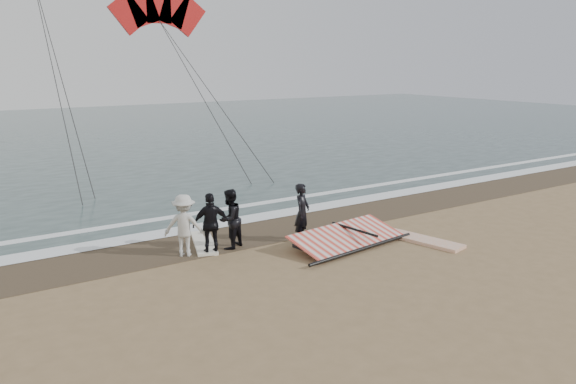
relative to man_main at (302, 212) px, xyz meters
The scene contains 11 objects.
ground 3.06m from the man_main, 98.23° to the right, with size 120.00×120.00×0.00m, color #8C704C.
sea 30.13m from the man_main, 90.79° to the left, with size 120.00×54.00×0.02m, color #233838.
wet_sand 1.90m from the man_main, 104.48° to the left, with size 120.00×2.80×0.01m, color #4C3D2B.
foam_near 3.17m from the man_main, 97.88° to the left, with size 120.00×0.90×0.01m, color white.
foam_far 4.82m from the man_main, 95.06° to the left, with size 120.00×0.45×0.01m, color white.
man_main is the anchor object (origin of this frame).
board_white 3.88m from the man_main, 34.46° to the right, with size 0.70×2.51×0.10m, color silver.
board_cream 3.16m from the man_main, 153.92° to the left, with size 0.60×2.25×0.09m, color white.
trio_cluster 3.03m from the man_main, 168.89° to the left, with size 2.62×1.23×1.83m.
sail_rig 1.45m from the man_main, 48.69° to the right, with size 4.27×2.18×0.50m.
kite_red 21.51m from the man_main, 80.94° to the left, with size 6.68×6.37×14.76m.
Camera 1 is at (-9.05, -10.93, 5.49)m, focal length 35.00 mm.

